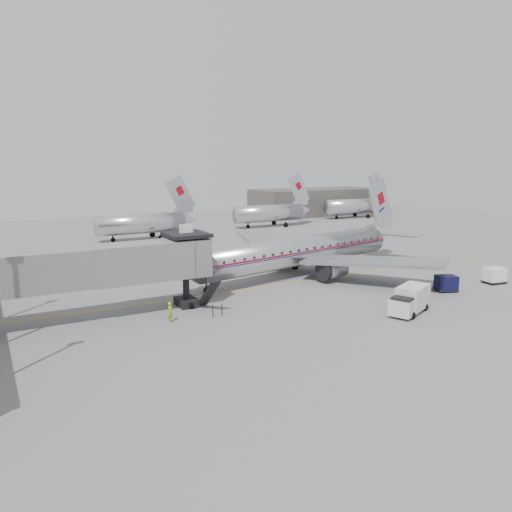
% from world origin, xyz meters
% --- Properties ---
extents(ground, '(160.00, 160.00, 0.00)m').
position_xyz_m(ground, '(0.00, 0.00, 0.00)').
color(ground, slate).
rests_on(ground, ground).
extents(hangar, '(30.00, 12.00, 6.00)m').
position_xyz_m(hangar, '(45.00, 60.00, 3.00)').
color(hangar, '#3D3A37').
rests_on(hangar, ground).
extents(apron_line, '(60.00, 0.15, 0.01)m').
position_xyz_m(apron_line, '(3.00, 6.00, 0.01)').
color(apron_line, gold).
rests_on(apron_line, ground).
extents(jet_bridge, '(21.00, 6.20, 7.10)m').
position_xyz_m(jet_bridge, '(-16.66, 3.67, 4.18)').
color(jet_bridge, '#5A5D5F').
rests_on(jet_bridge, ground).
extents(distant_aircraft_near, '(16.39, 3.20, 10.26)m').
position_xyz_m(distant_aircraft_near, '(-1.79, 42.00, 2.73)').
color(distant_aircraft_near, silver).
rests_on(distant_aircraft_near, ground).
extents(distant_aircraft_mid, '(16.39, 3.20, 10.26)m').
position_xyz_m(distant_aircraft_mid, '(24.21, 46.00, 2.73)').
color(distant_aircraft_mid, silver).
rests_on(distant_aircraft_mid, ground).
extents(distant_aircraft_far, '(16.39, 3.20, 10.26)m').
position_xyz_m(distant_aircraft_far, '(48.21, 50.00, 2.73)').
color(distant_aircraft_far, silver).
rests_on(distant_aircraft_far, ground).
extents(airliner, '(32.79, 30.11, 10.47)m').
position_xyz_m(airliner, '(6.65, 9.13, 2.63)').
color(airliner, silver).
rests_on(airliner, ground).
extents(service_van, '(5.04, 3.53, 2.22)m').
position_xyz_m(service_van, '(6.02, -7.34, 1.17)').
color(service_van, silver).
rests_on(service_van, ground).
extents(baggage_cart_navy, '(2.40, 2.13, 1.56)m').
position_xyz_m(baggage_cart_navy, '(14.39, -3.95, 0.83)').
color(baggage_cart_navy, black).
rests_on(baggage_cart_navy, ground).
extents(baggage_cart_white, '(2.29, 1.88, 1.62)m').
position_xyz_m(baggage_cart_white, '(21.36, -4.13, 0.86)').
color(baggage_cart_white, silver).
rests_on(baggage_cart_white, ground).
extents(ramp_worker, '(0.69, 0.69, 1.61)m').
position_xyz_m(ramp_worker, '(-12.00, 0.07, 0.80)').
color(ramp_worker, '#9DBF16').
rests_on(ramp_worker, ground).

